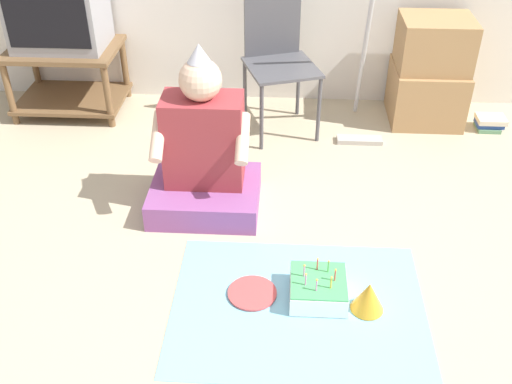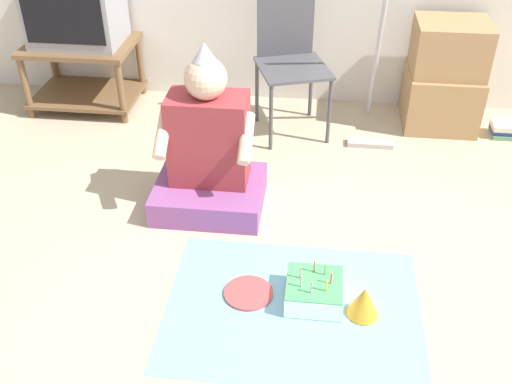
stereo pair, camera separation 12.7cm
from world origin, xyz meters
The scene contains 12 objects.
ground_plane centered at (0.00, 0.00, 0.00)m, with size 16.00×16.00×0.00m, color tan.
tv_stand centered at (-1.50, 1.89, 0.27)m, with size 0.71×0.52×0.45m.
tv centered at (-1.50, 1.91, 0.69)m, with size 0.57×0.42×0.49m.
folding_chair centered at (-0.11, 1.75, 0.49)m, with size 0.52×0.53×0.86m.
cardboard_box_stack centered at (0.87, 1.90, 0.32)m, with size 0.46×0.45×0.68m.
dust_mop centered at (0.42, 1.65, 0.36)m, with size 0.28×0.44×1.23m.
book_pile centered at (1.28, 1.77, 0.05)m, with size 0.18×0.15×0.09m.
person_seated centered at (-0.45, 0.83, 0.29)m, with size 0.56×0.47×0.88m.
party_cloth centered at (0.04, 0.09, 0.00)m, with size 1.09×0.84×0.01m.
birthday_cake centered at (0.12, 0.15, 0.06)m, with size 0.24×0.24×0.17m.
party_hat_blue centered at (0.33, 0.09, 0.08)m, with size 0.14×0.14×0.14m.
paper_plate centered at (-0.16, 0.15, 0.01)m, with size 0.22×0.22×0.01m.
Camera 1 is at (-0.04, -1.76, 1.88)m, focal length 42.00 mm.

